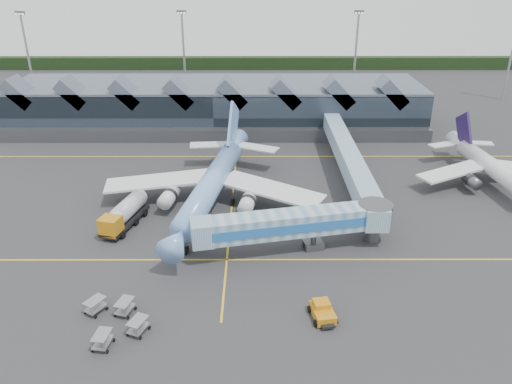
{
  "coord_description": "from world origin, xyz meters",
  "views": [
    {
      "loc": [
        3.57,
        -61.42,
        34.86
      ],
      "look_at": [
        3.72,
        1.52,
        5.0
      ],
      "focal_mm": 35.0,
      "sensor_mm": 36.0,
      "label": 1
    }
  ],
  "objects_px": {
    "regional_jet": "(491,167)",
    "jet_bridge": "(306,223)",
    "pushback_tug": "(323,312)",
    "main_airliner": "(213,181)",
    "fuel_truck": "(125,212)"
  },
  "relations": [
    {
      "from": "regional_jet",
      "to": "jet_bridge",
      "type": "distance_m",
      "value": 38.72
    },
    {
      "from": "jet_bridge",
      "to": "pushback_tug",
      "type": "relative_size",
      "value": 6.34
    },
    {
      "from": "main_airliner",
      "to": "fuel_truck",
      "type": "bearing_deg",
      "value": -140.51
    },
    {
      "from": "jet_bridge",
      "to": "fuel_truck",
      "type": "bearing_deg",
      "value": 153.2
    },
    {
      "from": "jet_bridge",
      "to": "main_airliner",
      "type": "bearing_deg",
      "value": 121.95
    },
    {
      "from": "jet_bridge",
      "to": "regional_jet",
      "type": "bearing_deg",
      "value": 20.08
    },
    {
      "from": "jet_bridge",
      "to": "pushback_tug",
      "type": "height_order",
      "value": "jet_bridge"
    },
    {
      "from": "main_airliner",
      "to": "pushback_tug",
      "type": "xyz_separation_m",
      "value": [
        13.52,
        -27.18,
        -2.99
      ]
    },
    {
      "from": "fuel_truck",
      "to": "pushback_tug",
      "type": "distance_m",
      "value": 32.7
    },
    {
      "from": "main_airliner",
      "to": "jet_bridge",
      "type": "height_order",
      "value": "main_airliner"
    },
    {
      "from": "main_airliner",
      "to": "pushback_tug",
      "type": "bearing_deg",
      "value": -53.53
    },
    {
      "from": "main_airliner",
      "to": "regional_jet",
      "type": "distance_m",
      "value": 46.27
    },
    {
      "from": "regional_jet",
      "to": "jet_bridge",
      "type": "bearing_deg",
      "value": -154.7
    },
    {
      "from": "regional_jet",
      "to": "jet_bridge",
      "type": "height_order",
      "value": "regional_jet"
    },
    {
      "from": "fuel_truck",
      "to": "pushback_tug",
      "type": "height_order",
      "value": "fuel_truck"
    }
  ]
}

